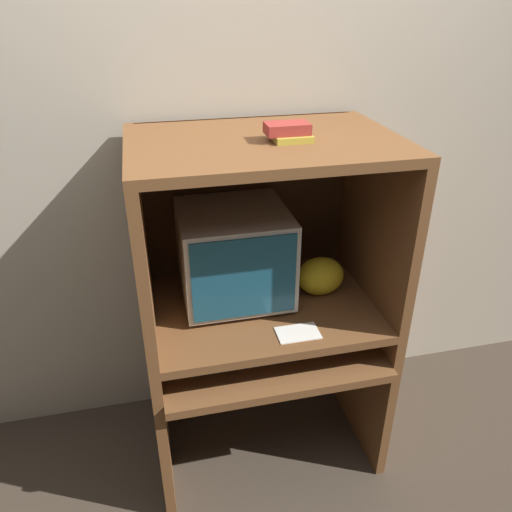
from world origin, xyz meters
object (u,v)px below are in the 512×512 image
crt_monitor (234,254)px  snack_bag (320,276)px  keyboard (244,355)px  book_stack (289,132)px  mouse (309,343)px

crt_monitor → snack_bag: crt_monitor is taller
keyboard → book_stack: (0.19, 0.09, 0.87)m
crt_monitor → keyboard: 0.41m
keyboard → book_stack: 0.89m
keyboard → snack_bag: bearing=24.1°
crt_monitor → mouse: crt_monitor is taller
keyboard → book_stack: bearing=26.5°
crt_monitor → keyboard: size_ratio=1.01×
mouse → book_stack: 0.87m
snack_bag → book_stack: (-0.18, -0.07, 0.64)m
crt_monitor → keyboard: bearing=-92.4°
book_stack → snack_bag: bearing=21.6°
crt_monitor → book_stack: 0.57m
crt_monitor → mouse: (0.27, -0.21, -0.34)m
snack_bag → book_stack: 0.67m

